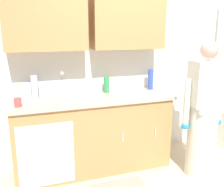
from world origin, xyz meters
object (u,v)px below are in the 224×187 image
Objects in this scene: bottle_dish_liquid at (151,79)px; knife_on_counter at (101,97)px; bottle_soap at (35,87)px; sink at (67,100)px; person_at_sink at (203,121)px; cup_by_sink at (18,102)px; bottle_cleaner_spray at (33,88)px; bottle_water_tall at (107,85)px.

bottle_dish_liquid reaches higher than knife_on_counter.
bottle_dish_liquid is 1.01× the size of bottle_soap.
sink is 0.31× the size of person_at_sink.
bottle_dish_liquid is 2.92× the size of cup_by_sink.
bottle_cleaner_spray is 2.33× the size of cup_by_sink.
bottle_soap reaches higher than bottle_cleaner_spray.
bottle_water_tall is at bearing 142.40° from person_at_sink.
person_at_sink reaches higher than bottle_soap.
bottle_soap is 0.90m from bottle_water_tall.
bottle_dish_liquid reaches higher than bottle_soap.
cup_by_sink is 0.95m from knife_on_counter.
sink reaches higher than bottle_cleaner_spray.
bottle_dish_liquid is at bearing 6.98° from sink.
cup_by_sink is (-1.08, -0.32, -0.06)m from bottle_water_tall.
person_at_sink is 17.00× the size of cup_by_sink.
bottle_soap is (-0.36, 0.13, 0.15)m from sink.
bottle_cleaner_spray is at bearing 175.60° from bottle_water_tall.
person_at_sink is at bearing 89.97° from knife_on_counter.
bottle_cleaner_spray is (-1.87, 0.81, 0.36)m from person_at_sink.
sink is 5.25× the size of cup_by_sink.
bottle_water_tall is at bearing 1.43° from bottle_soap.
sink reaches higher than cup_by_sink.
sink is at bearing 16.39° from cup_by_sink.
bottle_soap is at bearing 57.41° from cup_by_sink.
bottle_cleaner_spray is (-0.37, 0.23, 0.13)m from sink.
bottle_water_tall is at bearing 16.28° from cup_by_sink.
bottle_water_tall is 0.86× the size of knife_on_counter.
bottle_water_tall is (-0.63, 0.01, -0.04)m from bottle_dish_liquid.
knife_on_counter is (-0.14, -0.22, -0.10)m from bottle_water_tall.
person_at_sink reaches higher than cup_by_sink.
bottle_cleaner_spray is at bearing 156.57° from person_at_sink.
bottle_dish_liquid is 1.25× the size of bottle_cleaner_spray.
knife_on_counter is (-1.10, 0.51, 0.25)m from person_at_sink.
bottle_water_tall is at bearing 16.17° from sink.
bottle_cleaner_spray is 0.83m from knife_on_counter.
sink reaches higher than bottle_soap.
bottle_water_tall is at bearing 173.44° from knife_on_counter.
bottle_soap reaches higher than bottle_water_tall.
person_at_sink is 7.28× the size of bottle_cleaner_spray.
cup_by_sink is 0.40× the size of knife_on_counter.
bottle_water_tall is 2.16× the size of cup_by_sink.
bottle_water_tall is at bearing -4.40° from bottle_cleaner_spray.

